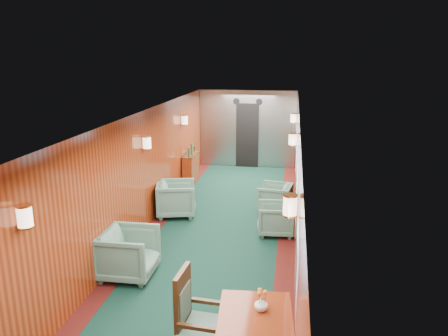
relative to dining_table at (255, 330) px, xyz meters
name	(u,v)px	position (x,y,z in m)	size (l,w,h in m)	color
room	(213,160)	(-1.09, 3.53, 0.94)	(12.00, 12.10, 2.40)	black
bulkhead	(248,129)	(-1.09, 9.44, 0.49)	(2.98, 0.17, 2.39)	#A2A5A9
windows_right	(296,169)	(0.40, 3.78, 0.75)	(0.02, 8.60, 0.80)	#BABEC2
wall_sconces	(218,145)	(-1.09, 4.10, 1.09)	(2.97, 7.97, 0.25)	beige
dining_table	(255,330)	(0.00, 0.00, 0.00)	(0.86, 1.16, 0.83)	maroon
side_chair	(195,316)	(-0.70, 0.24, -0.06)	(0.57, 0.59, 1.18)	#1D453B
credenza	(191,168)	(-2.43, 7.35, -0.28)	(0.29, 0.91, 1.09)	maroon
flower_vase	(261,304)	(0.05, 0.17, 0.21)	(0.15, 0.15, 0.15)	silver
armchair_left_near	(128,253)	(-2.21, 2.10, -0.30)	(0.84, 0.87, 0.79)	#1D453B
armchair_left_far	(176,199)	(-2.17, 4.88, -0.31)	(0.82, 0.84, 0.76)	#1D453B
armchair_right_near	(275,219)	(0.03, 4.18, -0.38)	(0.67, 0.69, 0.63)	#1D453B
armchair_right_far	(275,198)	(-0.03, 5.43, -0.37)	(0.69, 0.71, 0.65)	#1D453B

